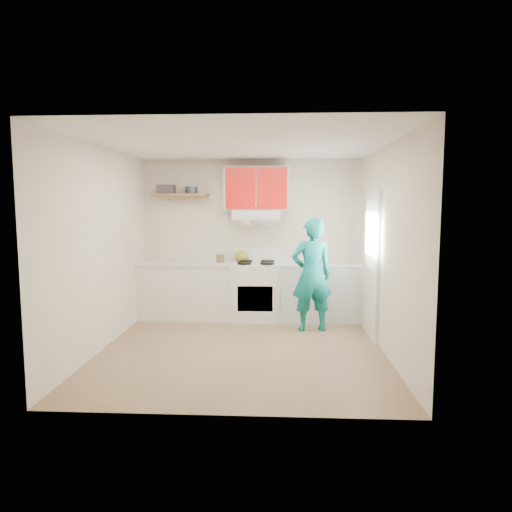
# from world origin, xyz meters

# --- Properties ---
(floor) EXTENTS (3.80, 3.80, 0.00)m
(floor) POSITION_xyz_m (0.00, 0.00, 0.00)
(floor) COLOR brown
(floor) RESTS_ON ground
(ceiling) EXTENTS (3.60, 3.80, 0.04)m
(ceiling) POSITION_xyz_m (0.00, 0.00, 2.60)
(ceiling) COLOR white
(ceiling) RESTS_ON floor
(back_wall) EXTENTS (3.60, 0.04, 2.60)m
(back_wall) POSITION_xyz_m (0.00, 1.90, 1.30)
(back_wall) COLOR beige
(back_wall) RESTS_ON floor
(front_wall) EXTENTS (3.60, 0.04, 2.60)m
(front_wall) POSITION_xyz_m (0.00, -1.90, 1.30)
(front_wall) COLOR beige
(front_wall) RESTS_ON floor
(left_wall) EXTENTS (0.04, 3.80, 2.60)m
(left_wall) POSITION_xyz_m (-1.80, 0.00, 1.30)
(left_wall) COLOR beige
(left_wall) RESTS_ON floor
(right_wall) EXTENTS (0.04, 3.80, 2.60)m
(right_wall) POSITION_xyz_m (1.80, 0.00, 1.30)
(right_wall) COLOR beige
(right_wall) RESTS_ON floor
(door) EXTENTS (0.05, 0.85, 2.05)m
(door) POSITION_xyz_m (1.78, 0.70, 1.02)
(door) COLOR white
(door) RESTS_ON floor
(door_glass) EXTENTS (0.01, 0.55, 0.95)m
(door_glass) POSITION_xyz_m (1.75, 0.70, 1.45)
(door_glass) COLOR white
(door_glass) RESTS_ON door
(counter_left) EXTENTS (1.52, 0.60, 0.90)m
(counter_left) POSITION_xyz_m (-1.04, 1.60, 0.45)
(counter_left) COLOR silver
(counter_left) RESTS_ON floor
(counter_right) EXTENTS (1.32, 0.60, 0.90)m
(counter_right) POSITION_xyz_m (1.14, 1.60, 0.45)
(counter_right) COLOR silver
(counter_right) RESTS_ON floor
(stove) EXTENTS (0.76, 0.65, 0.92)m
(stove) POSITION_xyz_m (0.10, 1.57, 0.46)
(stove) COLOR white
(stove) RESTS_ON floor
(range_hood) EXTENTS (0.76, 0.44, 0.15)m
(range_hood) POSITION_xyz_m (0.10, 1.68, 1.70)
(range_hood) COLOR silver
(range_hood) RESTS_ON back_wall
(upper_cabinets) EXTENTS (1.02, 0.33, 0.70)m
(upper_cabinets) POSITION_xyz_m (0.10, 1.73, 2.12)
(upper_cabinets) COLOR red
(upper_cabinets) RESTS_ON back_wall
(shelf) EXTENTS (0.90, 0.30, 0.04)m
(shelf) POSITION_xyz_m (-1.15, 1.75, 2.02)
(shelf) COLOR brown
(shelf) RESTS_ON back_wall
(books) EXTENTS (0.28, 0.20, 0.14)m
(books) POSITION_xyz_m (-1.38, 1.73, 2.11)
(books) COLOR #393239
(books) RESTS_ON shelf
(tin) EXTENTS (0.19, 0.19, 0.12)m
(tin) POSITION_xyz_m (-0.97, 1.76, 2.10)
(tin) COLOR #333D4C
(tin) RESTS_ON shelf
(kettle) EXTENTS (0.24, 0.24, 0.19)m
(kettle) POSITION_xyz_m (-0.15, 1.73, 1.01)
(kettle) COLOR olive
(kettle) RESTS_ON stove
(crock) EXTENTS (0.17, 0.17, 0.15)m
(crock) POSITION_xyz_m (-0.49, 1.61, 0.98)
(crock) COLOR #4B3B21
(crock) RESTS_ON counter_left
(cutting_board) EXTENTS (0.34, 0.26, 0.02)m
(cutting_board) POSITION_xyz_m (0.90, 1.56, 0.91)
(cutting_board) COLOR olive
(cutting_board) RESTS_ON counter_right
(silicone_mat) EXTENTS (0.37, 0.34, 0.01)m
(silicone_mat) POSITION_xyz_m (1.42, 1.58, 0.90)
(silicone_mat) COLOR red
(silicone_mat) RESTS_ON counter_right
(person) EXTENTS (0.68, 0.51, 1.67)m
(person) POSITION_xyz_m (0.95, 0.93, 0.83)
(person) COLOR #0E7E7C
(person) RESTS_ON floor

